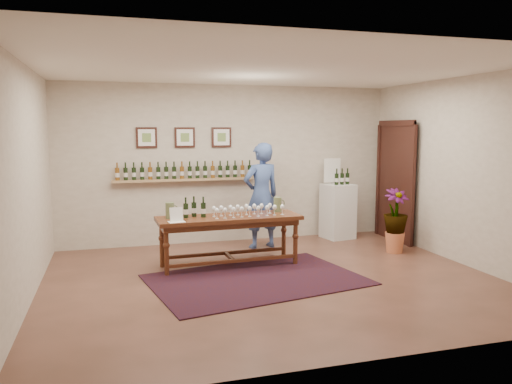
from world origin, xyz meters
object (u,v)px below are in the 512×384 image
object	(u,v)px
potted_plant	(395,221)
person	(261,196)
tasting_table	(229,224)
display_pedestal	(338,211)

from	to	relation	value
potted_plant	person	size ratio (longest dim) A/B	0.51
tasting_table	potted_plant	xyz separation A→B (m)	(2.80, 0.02, -0.10)
potted_plant	person	xyz separation A→B (m)	(-2.01, 0.95, 0.37)
display_pedestal	potted_plant	xyz separation A→B (m)	(0.42, -1.29, 0.03)
display_pedestal	potted_plant	world-z (taller)	display_pedestal
tasting_table	person	world-z (taller)	person
potted_plant	tasting_table	bearing A→B (deg)	-179.58
tasting_table	potted_plant	bearing A→B (deg)	-1.48
tasting_table	person	size ratio (longest dim) A/B	1.19
display_pedestal	potted_plant	bearing A→B (deg)	-71.91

